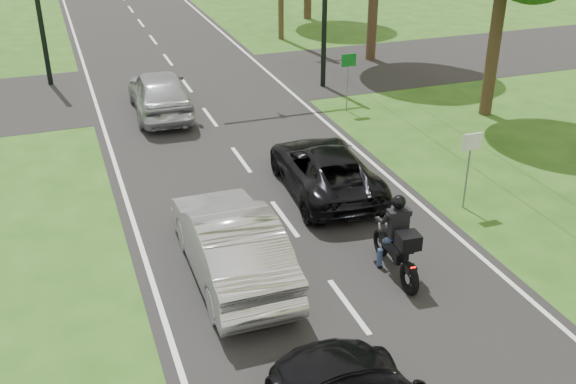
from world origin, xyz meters
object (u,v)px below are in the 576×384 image
at_px(silver_sedan, 231,243).
at_px(silver_suv, 160,92).
at_px(dark_suv, 325,169).
at_px(sign_white, 470,153).
at_px(sign_green, 348,68).
at_px(motorcycle_rider, 397,245).

bearing_deg(silver_sedan, silver_suv, -91.95).
bearing_deg(dark_suv, sign_white, 148.75).
bearing_deg(silver_sedan, sign_green, -127.14).
distance_m(silver_sedan, sign_white, 6.78).
relative_size(silver_suv, sign_white, 2.26).
bearing_deg(dark_suv, silver_sedan, 46.17).
height_order(silver_sedan, silver_suv, silver_sedan).
xyz_separation_m(dark_suv, sign_green, (3.31, 5.80, 0.92)).
relative_size(dark_suv, sign_white, 2.26).
relative_size(motorcycle_rider, dark_suv, 0.48).
bearing_deg(sign_green, silver_sedan, -127.25).
relative_size(silver_sedan, sign_white, 2.36).
distance_m(silver_suv, sign_white, 11.80).
bearing_deg(silver_suv, sign_green, 165.07).
relative_size(dark_suv, sign_green, 2.26).
distance_m(motorcycle_rider, sign_green, 10.82).
xyz_separation_m(silver_sedan, sign_white, (6.66, 1.03, 0.76)).
height_order(dark_suv, silver_suv, silver_suv).
xyz_separation_m(motorcycle_rider, sign_white, (3.22, 2.23, 0.82)).
distance_m(motorcycle_rider, silver_sedan, 3.65).
bearing_deg(silver_sedan, sign_white, -171.14).
distance_m(dark_suv, sign_green, 6.74).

